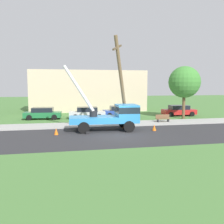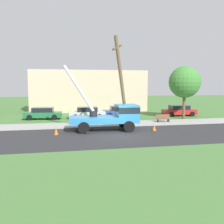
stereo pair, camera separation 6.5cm
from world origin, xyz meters
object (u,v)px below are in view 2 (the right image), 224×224
object	(u,v)px
traffic_cone_curbside	(124,125)
traffic_cone_ahead	(154,128)
utility_truck	(113,115)
traffic_cone_behind	(56,131)
parked_sedan_red	(179,111)
park_bench	(163,119)
roadside_tree_near	(185,82)
leaning_utility_pole	(122,82)
parked_sedan_blue	(120,111)
parked_sedan_green	(43,113)
parked_sedan_silver	(87,113)

from	to	relation	value
traffic_cone_curbside	traffic_cone_ahead	bearing A→B (deg)	-39.42
utility_truck	traffic_cone_behind	xyz separation A→B (m)	(-5.08, -1.13, -1.13)
parked_sedan_red	park_bench	bearing A→B (deg)	-130.15
parked_sedan_red	roadside_tree_near	world-z (taller)	roadside_tree_near
traffic_cone_ahead	park_bench	bearing A→B (deg)	58.19
traffic_cone_curbside	leaning_utility_pole	bearing A→B (deg)	-168.62
parked_sedan_blue	parked_sedan_red	size ratio (longest dim) A/B	1.01
utility_truck	leaning_utility_pole	xyz separation A→B (m)	(1.03, 0.90, 3.00)
parked_sedan_green	park_bench	xyz separation A→B (m)	(13.19, -5.70, -0.25)
traffic_cone_ahead	traffic_cone_behind	size ratio (longest dim) A/B	1.00
traffic_cone_ahead	parked_sedan_red	distance (m)	12.16
utility_truck	parked_sedan_green	xyz separation A→B (m)	(-6.85, 9.05, -0.70)
parked_sedan_blue	park_bench	xyz separation A→B (m)	(3.48, -5.97, -0.25)
leaning_utility_pole	traffic_cone_curbside	world-z (taller)	leaning_utility_pole
parked_sedan_silver	parked_sedan_blue	bearing A→B (deg)	9.87
utility_truck	traffic_cone_behind	size ratio (longest dim) A/B	12.06
leaning_utility_pole	parked_sedan_green	xyz separation A→B (m)	(-7.88, 8.16, -3.70)
parked_sedan_blue	roadside_tree_near	world-z (taller)	roadside_tree_near
parked_sedan_green	park_bench	bearing A→B (deg)	-23.37
utility_truck	park_bench	xyz separation A→B (m)	(6.34, 3.35, -0.95)
parked_sedan_green	parked_sedan_blue	world-z (taller)	same
parked_sedan_silver	parked_sedan_red	world-z (taller)	same
parked_sedan_silver	park_bench	world-z (taller)	parked_sedan_silver
leaning_utility_pole	parked_sedan_blue	size ratio (longest dim) A/B	1.92
leaning_utility_pole	traffic_cone_ahead	xyz separation A→B (m)	(2.64, -1.84, -4.13)
traffic_cone_curbside	park_bench	world-z (taller)	park_bench
parked_sedan_green	traffic_cone_curbside	bearing A→B (deg)	-44.64
leaning_utility_pole	parked_sedan_silver	xyz separation A→B (m)	(-2.51, 7.67, -3.70)
traffic_cone_behind	traffic_cone_curbside	distance (m)	6.76
traffic_cone_ahead	roadside_tree_near	xyz separation A→B (m)	(6.46, 6.91, 4.20)
leaning_utility_pole	parked_sedan_silver	distance (m)	8.88
traffic_cone_ahead	parked_sedan_silver	bearing A→B (deg)	118.45
parked_sedan_red	leaning_utility_pole	bearing A→B (deg)	-141.41
parked_sedan_red	roadside_tree_near	distance (m)	4.78
utility_truck	traffic_cone_ahead	bearing A→B (deg)	-14.51
traffic_cone_curbside	parked_sedan_red	size ratio (longest dim) A/B	0.13
parked_sedan_blue	utility_truck	bearing A→B (deg)	-107.05
utility_truck	roadside_tree_near	bearing A→B (deg)	30.49
traffic_cone_behind	utility_truck	bearing A→B (deg)	12.51
utility_truck	parked_sedan_silver	world-z (taller)	utility_truck
utility_truck	leaning_utility_pole	size ratio (longest dim) A/B	0.78
parked_sedan_silver	park_bench	size ratio (longest dim) A/B	2.83
parked_sedan_red	parked_sedan_silver	bearing A→B (deg)	-178.94
traffic_cone_behind	traffic_cone_ahead	bearing A→B (deg)	1.17
utility_truck	parked_sedan_blue	bearing A→B (deg)	72.95
utility_truck	traffic_cone_ahead	xyz separation A→B (m)	(3.67, -0.95, -1.13)
leaning_utility_pole	traffic_cone_behind	xyz separation A→B (m)	(-6.11, -2.02, -4.13)
parked_sedan_red	traffic_cone_ahead	bearing A→B (deg)	-126.68
traffic_cone_behind	traffic_cone_curbside	world-z (taller)	same
traffic_cone_curbside	parked_sedan_silver	distance (m)	8.13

